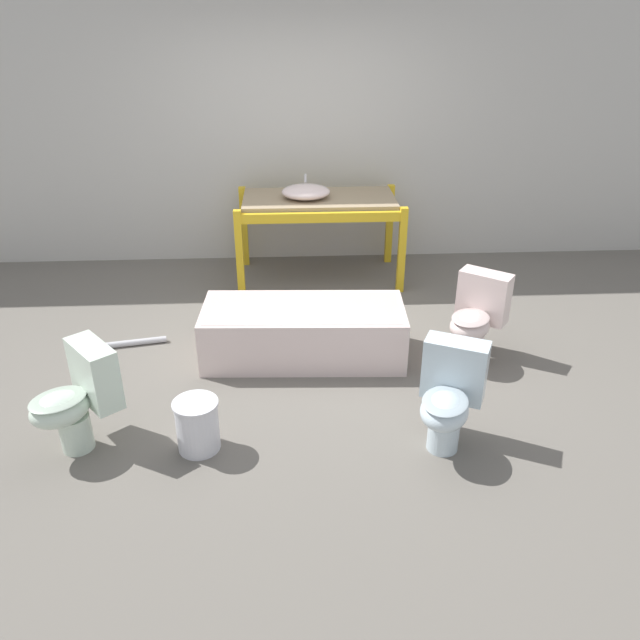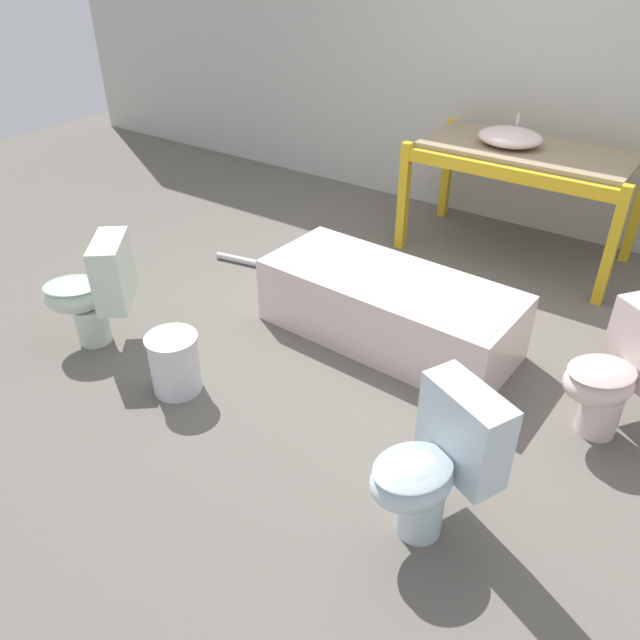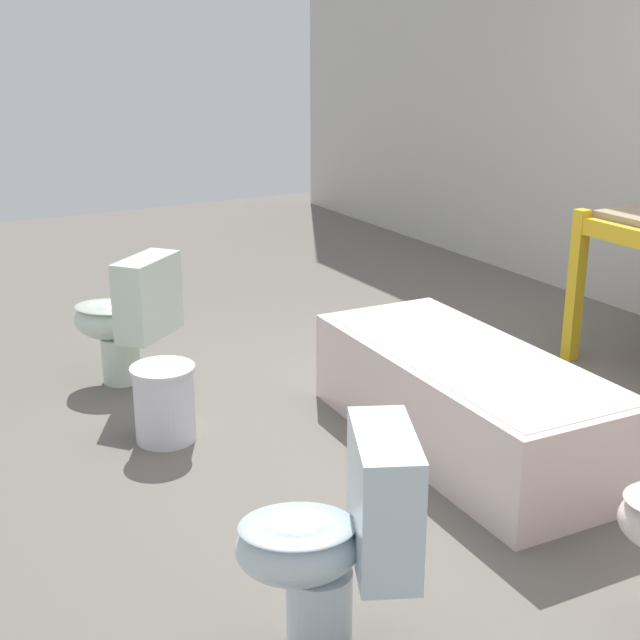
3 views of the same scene
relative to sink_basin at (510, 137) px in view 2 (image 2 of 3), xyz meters
name	(u,v)px [view 2 (image 2 of 3)]	position (x,y,z in m)	size (l,w,h in m)	color
ground_plane	(404,328)	(-0.04, -1.40, -0.92)	(12.00, 12.00, 0.00)	#666059
warehouse_wall_rear	(553,23)	(-0.04, 0.67, 0.68)	(10.80, 0.08, 3.20)	beige
shelving_rack	(525,165)	(0.13, 0.05, -0.19)	(1.62, 0.86, 0.85)	gold
sink_basin	(510,137)	(0.00, 0.00, 0.00)	(0.47, 0.40, 0.21)	silver
bathtub_main	(389,304)	(-0.08, -1.56, -0.67)	(1.62, 0.74, 0.43)	silver
toilet_near	(94,289)	(-1.52, -2.61, -0.55)	(0.62, 0.60, 0.69)	silver
toilet_far	(436,462)	(0.80, -2.72, -0.55)	(0.53, 0.62, 0.69)	silver
toilet_extra	(621,371)	(1.28, -1.64, -0.55)	(0.59, 0.62, 0.69)	silver
bucket_white	(175,362)	(-0.79, -2.69, -0.73)	(0.29, 0.29, 0.35)	silver
loose_pipe	(245,261)	(-1.47, -1.31, -0.89)	(0.50, 0.14, 0.05)	#B7B7BC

